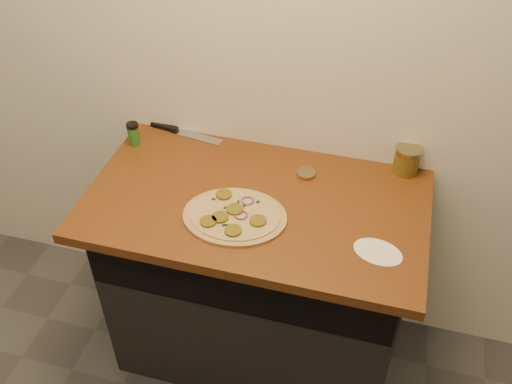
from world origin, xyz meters
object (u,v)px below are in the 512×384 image
(chefs_knife, at_px, (180,131))
(spice_shaker, at_px, (134,134))
(pizza, at_px, (235,216))
(salsa_jar, at_px, (407,159))

(chefs_knife, relative_size, spice_shaker, 3.40)
(pizza, xyz_separation_m, spice_shaker, (-0.51, 0.31, 0.04))
(pizza, bearing_deg, salsa_jar, 37.51)
(salsa_jar, relative_size, spice_shaker, 1.12)
(chefs_knife, height_order, salsa_jar, salsa_jar)
(salsa_jar, height_order, spice_shaker, salsa_jar)
(salsa_jar, bearing_deg, spice_shaker, -174.15)
(pizza, distance_m, salsa_jar, 0.68)
(chefs_knife, height_order, spice_shaker, spice_shaker)
(salsa_jar, bearing_deg, pizza, -142.49)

